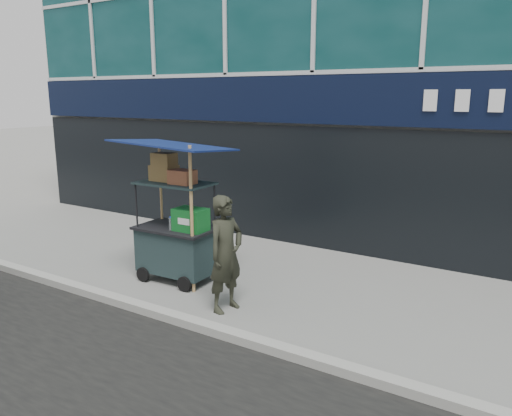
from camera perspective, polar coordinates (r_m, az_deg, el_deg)
The scene contains 4 objects.
ground at distance 7.12m, azimuth -8.24°, elevation -12.15°, with size 80.00×80.00×0.00m, color slate.
curb at distance 6.96m, azimuth -9.34°, elevation -12.26°, with size 80.00×0.18×0.12m, color gray.
vendor_cart at distance 8.20m, azimuth -9.02°, elevation -2.74°, with size 1.76×1.27×2.32m.
vendor_man at distance 6.98m, azimuth -3.46°, elevation -5.25°, with size 0.60×0.40×1.66m, color #26281D.
Camera 1 is at (4.24, -4.88, 2.98)m, focal length 35.00 mm.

